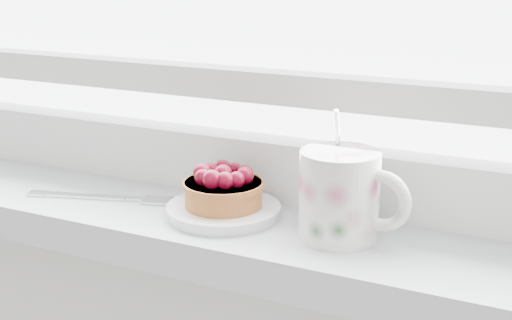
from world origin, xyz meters
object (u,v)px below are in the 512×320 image
Objects in this scene: saucer at (224,211)px; raspberry_tart at (223,188)px; floral_mug at (342,194)px; fork at (112,198)px.

raspberry_tart is at bearing -78.50° from saucer.
floral_mug is (0.13, -0.00, 0.01)m from raspberry_tart.
fork is (-0.28, -0.01, -0.04)m from floral_mug.
raspberry_tart is (0.00, -0.00, 0.03)m from saucer.
fork is at bearing -176.10° from saucer.
raspberry_tart reaches higher than saucer.
floral_mug is 0.28m from fork.
fork is at bearing -178.55° from floral_mug.
raspberry_tart is at bearing 178.93° from floral_mug.
fork is (-0.14, -0.01, -0.03)m from raspberry_tart.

